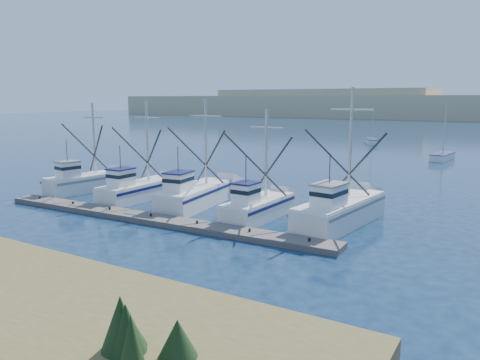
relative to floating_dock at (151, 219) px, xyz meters
The scene contains 5 objects.
ground 9.78m from the floating_dock, 38.42° to the right, with size 500.00×500.00×0.00m, color #0C1C38.
floating_dock is the anchor object (origin of this frame).
trawler_fleet 5.26m from the floating_dock, 79.15° to the left, with size 28.01×9.56×9.43m.
sailboat_near 48.75m from the floating_dock, 74.89° to the left, with size 2.62×6.24×8.10m.
sailboat_far 66.38m from the floating_dock, 92.43° to the left, with size 4.01×6.33×8.10m.
Camera 1 is at (14.52, -18.35, 8.64)m, focal length 35.00 mm.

